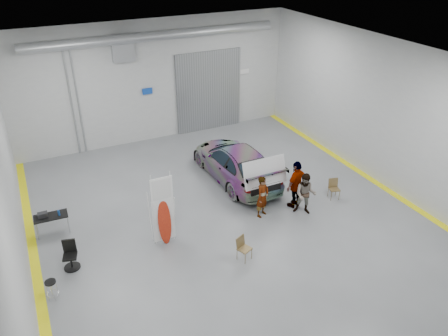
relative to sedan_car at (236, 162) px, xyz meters
name	(u,v)px	position (x,y,z in m)	size (l,w,h in m)	color
ground	(228,216)	(-1.59, -2.48, -0.77)	(16.00, 16.00, 0.00)	slate
room_shell	(208,95)	(-1.36, -0.26, 3.31)	(14.02, 16.18, 6.01)	#B0B3B5
sedan_car	(236,162)	(0.00, 0.00, 0.00)	(2.17, 5.33, 1.54)	silver
person_a	(263,197)	(-0.40, -2.96, 0.06)	(0.61, 0.40, 1.67)	#7F6245
person_b	(305,194)	(1.14, -3.53, 0.07)	(0.82, 0.63, 1.68)	#466581
person_c	(296,184)	(1.09, -2.96, 0.21)	(1.14, 0.47, 1.96)	brown
surfboard_display	(164,216)	(-4.22, -2.93, 0.34)	(0.78, 0.22, 2.74)	white
folding_chair_near	(244,253)	(-2.19, -4.90, -0.51)	(0.51, 0.55, 0.83)	brown
folding_chair_far	(334,192)	(2.82, -3.18, -0.52)	(0.48, 0.50, 0.82)	brown
shop_stool	(52,290)	(-8.07, -4.01, -0.44)	(0.34, 0.34, 0.66)	black
work_table	(49,216)	(-7.72, -0.65, -0.05)	(1.17, 0.62, 0.93)	#93969B
office_chair	(70,256)	(-7.37, -2.81, -0.34)	(0.52, 0.54, 0.97)	black
trunk_lid	(265,171)	(0.00, -2.41, 0.79)	(1.80, 1.09, 0.04)	silver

